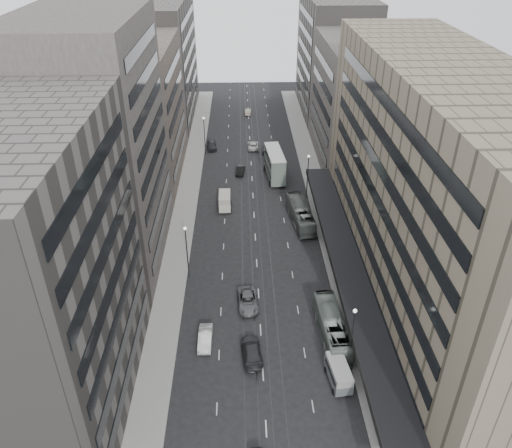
{
  "coord_description": "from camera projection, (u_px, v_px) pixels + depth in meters",
  "views": [
    {
      "loc": [
        -2.02,
        -44.57,
        43.4
      ],
      "look_at": [
        -0.09,
        15.75,
        6.3
      ],
      "focal_mm": 35.0,
      "sensor_mm": 36.0,
      "label": 1
    }
  ],
  "objects": [
    {
      "name": "panel_van",
      "position": [
        225.0,
        201.0,
        86.53
      ],
      "size": [
        2.26,
        4.47,
        2.8
      ],
      "rotation": [
        0.0,
        0.0,
        0.02
      ],
      "color": "beige",
      "rests_on": "ground"
    },
    {
      "name": "sedan_2",
      "position": [
        248.0,
        300.0,
        65.13
      ],
      "size": [
        2.82,
        5.64,
        1.53
      ],
      "primitive_type": "imported",
      "rotation": [
        0.0,
        0.0,
        0.05
      ],
      "color": "slate",
      "rests_on": "ground"
    },
    {
      "name": "sedan_8",
      "position": [
        212.0,
        145.0,
        109.54
      ],
      "size": [
        2.47,
        5.1,
        1.68
      ],
      "primitive_type": "imported",
      "rotation": [
        0.0,
        0.0,
        0.1
      ],
      "color": "#262629",
      "rests_on": "ground"
    },
    {
      "name": "building_left_b",
      "position": [
        97.0,
        147.0,
        67.42
      ],
      "size": [
        15.0,
        26.0,
        34.0
      ],
      "primitive_type": "cube",
      "color": "#433F3A",
      "rests_on": "ground"
    },
    {
      "name": "lamp_right_far",
      "position": [
        308.0,
        171.0,
        88.07
      ],
      "size": [
        0.44,
        0.44,
        8.32
      ],
      "color": "#262628",
      "rests_on": "ground"
    },
    {
      "name": "building_left_d",
      "position": [
        159.0,
        61.0,
        120.08
      ],
      "size": [
        15.0,
        38.0,
        28.0
      ],
      "primitive_type": "cube",
      "color": "#5B5752",
      "rests_on": "ground"
    },
    {
      "name": "sedan_4",
      "position": [
        224.0,
        197.0,
        89.21
      ],
      "size": [
        2.21,
        4.82,
        1.6
      ],
      "primitive_type": "imported",
      "rotation": [
        0.0,
        0.0,
        -0.07
      ],
      "color": "beige",
      "rests_on": "ground"
    },
    {
      "name": "lamp_left_far",
      "position": [
        204.0,
        131.0,
        104.57
      ],
      "size": [
        0.44,
        0.44,
        8.32
      ],
      "color": "#262628",
      "rests_on": "ground"
    },
    {
      "name": "bus_near",
      "position": [
        332.0,
        326.0,
        59.87
      ],
      "size": [
        3.22,
        11.28,
        3.11
      ],
      "primitive_type": "imported",
      "rotation": [
        0.0,
        0.0,
        3.2
      ],
      "color": "gray",
      "rests_on": "ground"
    },
    {
      "name": "ground",
      "position": [
        261.0,
        336.0,
        60.73
      ],
      "size": [
        220.0,
        220.0,
        0.0
      ],
      "primitive_type": "plane",
      "color": "black",
      "rests_on": "ground"
    },
    {
      "name": "sedan_3",
      "position": [
        252.0,
        351.0,
        57.47
      ],
      "size": [
        2.75,
        5.75,
        1.61
      ],
      "primitive_type": "imported",
      "rotation": [
        0.0,
        0.0,
        3.23
      ],
      "color": "#29292C",
      "rests_on": "ground"
    },
    {
      "name": "sedan_7",
      "position": [
        268.0,
        149.0,
        108.07
      ],
      "size": [
        2.73,
        5.3,
        1.47
      ],
      "primitive_type": "imported",
      "rotation": [
        0.0,
        0.0,
        3.01
      ],
      "color": "#4E4E50",
      "rests_on": "ground"
    },
    {
      "name": "sidewalk_right",
      "position": [
        317.0,
        190.0,
        92.95
      ],
      "size": [
        4.0,
        125.0,
        0.15
      ],
      "primitive_type": "cube",
      "color": "gray",
      "rests_on": "ground"
    },
    {
      "name": "sedan_9",
      "position": [
        248.0,
        112.0,
        128.9
      ],
      "size": [
        1.59,
        4.19,
        1.36
      ],
      "primitive_type": "imported",
      "rotation": [
        0.0,
        0.0,
        3.11
      ],
      "color": "#A99D8C",
      "rests_on": "ground"
    },
    {
      "name": "department_store",
      "position": [
        436.0,
        194.0,
        60.3
      ],
      "size": [
        19.2,
        60.0,
        30.0
      ],
      "color": "#7A6F59",
      "rests_on": "ground"
    },
    {
      "name": "sedan_6",
      "position": [
        253.0,
        145.0,
        109.72
      ],
      "size": [
        2.41,
        5.11,
        1.41
      ],
      "primitive_type": "imported",
      "rotation": [
        0.0,
        0.0,
        3.16
      ],
      "color": "silver",
      "rests_on": "ground"
    },
    {
      "name": "building_left_a",
      "position": [
        30.0,
        283.0,
        45.48
      ],
      "size": [
        15.0,
        28.0,
        30.0
      ],
      "primitive_type": "cube",
      "color": "#5B5752",
      "rests_on": "ground"
    },
    {
      "name": "sedan_1",
      "position": [
        205.0,
        338.0,
        59.33
      ],
      "size": [
        1.65,
        4.55,
        1.49
      ],
      "primitive_type": "imported",
      "rotation": [
        0.0,
        0.0,
        -0.02
      ],
      "color": "silver",
      "rests_on": "ground"
    },
    {
      "name": "building_right_mid",
      "position": [
        358.0,
        103.0,
        99.31
      ],
      "size": [
        15.0,
        28.0,
        24.0
      ],
      "primitive_type": "cube",
      "color": "#433F3A",
      "rests_on": "ground"
    },
    {
      "name": "sedan_5",
      "position": [
        240.0,
        170.0,
        98.88
      ],
      "size": [
        1.94,
        4.33,
        1.38
      ],
      "primitive_type": "imported",
      "rotation": [
        0.0,
        0.0,
        -0.12
      ],
      "color": "black",
      "rests_on": "ground"
    },
    {
      "name": "vw_microbus",
      "position": [
        339.0,
        373.0,
        53.99
      ],
      "size": [
        2.56,
        4.8,
        2.48
      ],
      "rotation": [
        0.0,
        0.0,
        0.12
      ],
      "color": "#585F60",
      "rests_on": "ground"
    },
    {
      "name": "lamp_left_near",
      "position": [
        187.0,
        246.0,
        67.96
      ],
      "size": [
        0.44,
        0.44,
        8.32
      ],
      "color": "#262628",
      "rests_on": "ground"
    },
    {
      "name": "lamp_right_near",
      "position": [
        352.0,
        331.0,
        54.01
      ],
      "size": [
        0.44,
        0.44,
        8.32
      ],
      "color": "#262628",
      "rests_on": "ground"
    },
    {
      "name": "sidewalk_left",
      "position": [
        188.0,
        192.0,
        92.29
      ],
      "size": [
        4.0,
        125.0,
        0.15
      ],
      "primitive_type": "cube",
      "color": "gray",
      "rests_on": "ground"
    },
    {
      "name": "building_left_c",
      "position": [
        136.0,
        113.0,
        92.77
      ],
      "size": [
        15.0,
        28.0,
        25.0
      ],
      "primitive_type": "cube",
      "color": "#685D51",
      "rests_on": "ground"
    },
    {
      "name": "double_decker",
      "position": [
        275.0,
        164.0,
        96.08
      ],
      "size": [
        3.83,
        10.22,
        5.47
      ],
      "rotation": [
        0.0,
        0.0,
        0.09
      ],
      "color": "slate",
      "rests_on": "ground"
    },
    {
      "name": "bus_far",
      "position": [
        301.0,
        214.0,
        82.47
      ],
      "size": [
        3.95,
        11.76,
        3.21
      ],
      "primitive_type": "imported",
      "rotation": [
        0.0,
        0.0,
        3.25
      ],
      "color": "gray",
      "rests_on": "ground"
    },
    {
      "name": "building_right_far",
      "position": [
        334.0,
        57.0,
        123.8
      ],
      "size": [
        15.0,
        32.0,
        28.0
      ],
      "primitive_type": "cube",
      "color": "#5B5752",
      "rests_on": "ground"
    }
  ]
}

